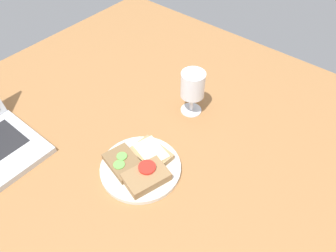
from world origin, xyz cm
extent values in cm
cube|color=#9E6B3D|center=(0.00, 0.00, 1.50)|extent=(140.00, 140.00, 3.00)
cylinder|color=silver|center=(-7.84, -7.01, 3.65)|extent=(22.28, 22.28, 1.30)
cube|color=#937047|center=(-9.99, -11.16, 5.56)|extent=(13.08, 10.58, 2.52)
cylinder|color=red|center=(-8.37, -10.06, 7.16)|extent=(4.69, 4.69, 0.68)
cube|color=#A88456|center=(-3.17, -6.79, 5.22)|extent=(8.41, 11.46, 1.84)
cube|color=#F4EAB7|center=(-3.17, -6.79, 6.44)|extent=(8.64, 10.62, 0.61)
cube|color=brown|center=(-10.36, -3.07, 5.26)|extent=(9.94, 12.42, 1.92)
cylinder|color=#6BB74C|center=(-9.64, -1.86, 6.43)|extent=(2.88, 2.88, 0.42)
cylinder|color=#6BB74C|center=(-12.09, -3.28, 6.37)|extent=(3.10, 3.10, 0.31)
cylinder|color=white|center=(20.09, -3.44, 3.20)|extent=(6.73, 6.73, 0.40)
cylinder|color=white|center=(20.09, -3.44, 6.55)|extent=(1.17, 1.17, 6.30)
cylinder|color=white|center=(20.09, -3.44, 13.84)|extent=(7.49, 7.49, 8.28)
cylinder|color=white|center=(20.09, -3.44, 12.23)|extent=(6.89, 6.89, 5.05)
camera|label=1|loc=(-44.63, -47.29, 76.75)|focal=35.00mm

